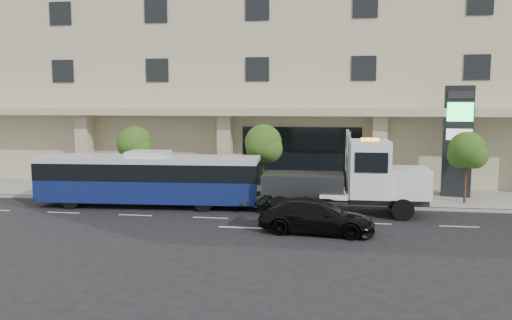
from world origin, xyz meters
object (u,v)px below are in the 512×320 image
at_px(signage_pylon, 458,141).
at_px(city_bus, 149,178).
at_px(tow_truck, 352,180).
at_px(black_sedan, 316,216).

bearing_deg(signage_pylon, city_bus, -155.12).
distance_m(city_bus, signage_pylon, 18.27).
height_order(tow_truck, signage_pylon, signage_pylon).
relative_size(city_bus, black_sedan, 2.41).
bearing_deg(tow_truck, signage_pylon, 38.75).
relative_size(tow_truck, signage_pylon, 1.44).
bearing_deg(black_sedan, tow_truck, -17.86).
relative_size(city_bus, signage_pylon, 1.88).
height_order(city_bus, black_sedan, city_bus).
distance_m(city_bus, black_sedan, 10.41).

